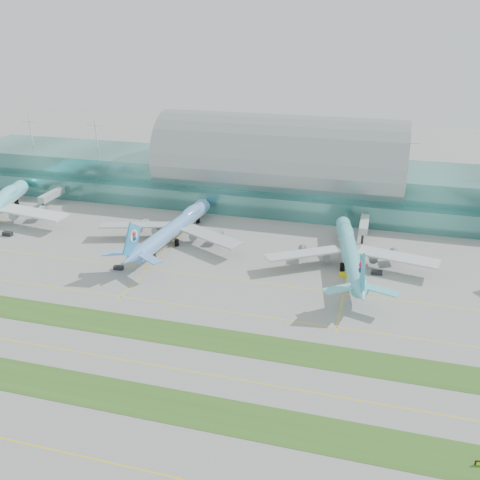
% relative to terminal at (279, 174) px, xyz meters
% --- Properties ---
extents(ground, '(700.00, 700.00, 0.00)m').
position_rel_terminal_xyz_m(ground, '(-0.01, -128.79, -14.23)').
color(ground, gray).
rests_on(ground, ground).
extents(terminal, '(340.00, 69.10, 36.00)m').
position_rel_terminal_xyz_m(terminal, '(0.00, 0.00, 0.00)').
color(terminal, '#3D7A75').
rests_on(terminal, ground).
extents(grass_strip_near, '(420.00, 12.00, 0.08)m').
position_rel_terminal_xyz_m(grass_strip_near, '(-0.01, -156.79, -14.19)').
color(grass_strip_near, '#2D591E').
rests_on(grass_strip_near, ground).
extents(grass_strip_far, '(420.00, 12.00, 0.08)m').
position_rel_terminal_xyz_m(grass_strip_far, '(-0.01, -126.79, -14.19)').
color(grass_strip_far, '#2D591E').
rests_on(grass_strip_far, ground).
extents(taxiline_a, '(420.00, 0.35, 0.01)m').
position_rel_terminal_xyz_m(taxiline_a, '(-0.01, -176.79, -14.22)').
color(taxiline_a, yellow).
rests_on(taxiline_a, ground).
extents(taxiline_b, '(420.00, 0.35, 0.01)m').
position_rel_terminal_xyz_m(taxiline_b, '(-0.01, -142.79, -14.22)').
color(taxiline_b, yellow).
rests_on(taxiline_b, ground).
extents(taxiline_c, '(420.00, 0.35, 0.01)m').
position_rel_terminal_xyz_m(taxiline_c, '(-0.01, -110.79, -14.22)').
color(taxiline_c, yellow).
rests_on(taxiline_c, ground).
extents(taxiline_d, '(420.00, 0.35, 0.01)m').
position_rel_terminal_xyz_m(taxiline_d, '(-0.01, -88.79, -14.22)').
color(taxiline_d, yellow).
rests_on(taxiline_d, ground).
extents(airliner_b, '(64.27, 73.27, 20.16)m').
position_rel_terminal_xyz_m(airliner_b, '(-31.39, -61.57, -8.01)').
color(airliner_b, '#67A0E3').
rests_on(airliner_b, ground).
extents(airliner_c, '(63.09, 72.41, 20.01)m').
position_rel_terminal_xyz_m(airliner_c, '(40.51, -66.74, -8.05)').
color(airliner_c, '#5FC5D3').
rests_on(airliner_c, ground).
extents(gse_b, '(4.34, 2.34, 1.72)m').
position_rel_terminal_xyz_m(gse_b, '(-102.64, -74.92, -13.37)').
color(gse_b, black).
rests_on(gse_b, ground).
extents(gse_c, '(3.67, 2.19, 1.43)m').
position_rel_terminal_xyz_m(gse_c, '(-41.76, -92.18, -13.51)').
color(gse_c, black).
rests_on(gse_c, ground).
extents(gse_d, '(3.98, 1.69, 1.47)m').
position_rel_terminal_xyz_m(gse_d, '(-34.59, -79.27, -13.49)').
color(gse_d, black).
rests_on(gse_d, ground).
extents(gse_e, '(4.10, 2.87, 1.45)m').
position_rel_terminal_xyz_m(gse_e, '(39.67, -75.85, -13.50)').
color(gse_e, '#CFC70C').
rests_on(gse_e, ground).
extents(gse_f, '(4.08, 2.12, 1.59)m').
position_rel_terminal_xyz_m(gse_f, '(50.79, -71.26, -13.43)').
color(gse_f, black).
rests_on(gse_f, ground).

